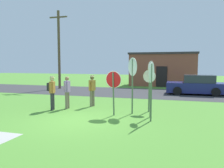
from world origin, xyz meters
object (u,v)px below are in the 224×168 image
Objects in this scene: stop_sign_far_back at (113,85)px; stop_sign_rear_left at (149,84)px; person_with_sunhat at (67,91)px; stop_sign_center_cluster at (133,75)px; person_near_signs at (92,89)px; utility_pole at (59,48)px; stop_sign_low_front at (151,80)px; parked_car_on_street at (196,85)px; stop_sign_tallest at (151,81)px; person_in_blue at (52,90)px.

stop_sign_far_back is 1.99m from stop_sign_rear_left.
stop_sign_center_cluster is at bearing -3.25° from person_with_sunhat.
person_near_signs is (-2.52, 1.20, -0.86)m from stop_sign_center_cluster.
utility_pole is 12.66m from stop_sign_center_cluster.
stop_sign_low_front is 1.47× the size of person_with_sunhat.
person_near_signs is (-1.78, 1.85, -0.41)m from stop_sign_far_back.
utility_pole is at bearing 122.07° from person_with_sunhat.
person_near_signs is (-3.21, 0.47, -0.39)m from stop_sign_rear_left.
parked_car_on_street is at bearing -2.95° from utility_pole.
stop_sign_low_front is 1.22× the size of stop_sign_far_back.
parked_car_on_street is at bearing 70.42° from stop_sign_rear_left.
stop_sign_tallest is at bearing -80.25° from stop_sign_rear_left.
stop_sign_tallest is (1.76, -0.53, 0.29)m from stop_sign_far_back.
stop_sign_rear_left is (-0.22, 1.17, -0.26)m from stop_sign_low_front.
stop_sign_tallest reaches higher than stop_sign_far_back.
utility_pole is 4.31× the size of person_with_sunhat.
stop_sign_tallest reaches higher than person_in_blue.
person_near_signs is at bearing 154.32° from stop_sign_low_front.
person_near_signs reaches higher than person_with_sunhat.
utility_pole is 10.52m from person_with_sunhat.
person_in_blue is at bearing -174.98° from stop_sign_center_cluster.
stop_sign_rear_left is (1.43, 1.38, -0.02)m from stop_sign_far_back.
stop_sign_center_cluster is (-3.33, -8.15, 1.15)m from parked_car_on_street.
stop_sign_tallest is at bearing -103.91° from parked_car_on_street.
utility_pole is at bearing 117.74° from person_in_blue.
stop_sign_low_front is (9.81, -9.22, -2.19)m from utility_pole.
stop_sign_far_back is 1.21× the size of person_with_sunhat.
utility_pole is at bearing 135.39° from stop_sign_center_cluster.
person_near_signs is at bearing 154.47° from stop_sign_center_cluster.
person_in_blue reaches higher than person_with_sunhat.
utility_pole is 3.00× the size of stop_sign_tallest.
stop_sign_center_cluster is at bearing 130.73° from stop_sign_tallest.
stop_sign_rear_left is at bearing 7.16° from person_with_sunhat.
stop_sign_tallest is 0.92× the size of stop_sign_center_cluster.
parked_car_on_street is 9.66m from stop_sign_tallest.
person_near_signs is (6.38, -7.58, -2.84)m from utility_pole.
person_with_sunhat is at bearing 44.56° from person_in_blue.
stop_sign_tallest is at bearing -16.93° from person_with_sunhat.
parked_car_on_street is at bearing 49.24° from person_with_sunhat.
stop_sign_low_front is 1.02× the size of stop_sign_tallest.
utility_pole is at bearing 136.75° from stop_sign_low_front.
utility_pole is 12.70m from stop_sign_far_back.
stop_sign_rear_left is at bearing -8.39° from person_near_signs.
utility_pole is at bearing 134.87° from stop_sign_tallest.
parked_car_on_street is 8.98m from stop_sign_low_front.
stop_sign_far_back reaches higher than person_with_sunhat.
person_in_blue is at bearing -131.09° from parked_car_on_street.
person_in_blue is (-5.00, 0.09, -0.62)m from stop_sign_low_front.
parked_car_on_street is at bearing 49.92° from person_near_signs.
stop_sign_center_cluster is 1.52× the size of person_near_signs.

